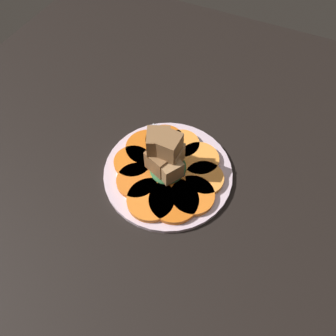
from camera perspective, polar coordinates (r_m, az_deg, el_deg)
table_slab at (r=67.38cm, az=0.00°, el=-1.47°), size 120.00×120.00×2.00cm
plate at (r=66.10cm, az=0.00°, el=-0.76°), size 25.87×25.87×1.05cm
carrot_slice_0 at (r=61.57cm, az=1.02°, el=-5.68°), size 9.49×9.49×1.06cm
carrot_slice_1 at (r=62.25cm, az=4.30°, el=-4.79°), size 8.40×8.40×1.06cm
carrot_slice_2 at (r=64.43cm, az=6.35°, el=-1.78°), size 7.63×7.63×1.06cm
carrot_slice_3 at (r=66.90cm, az=5.46°, el=1.56°), size 8.08×8.08×1.06cm
carrot_slice_4 at (r=68.96cm, az=2.45°, el=4.17°), size 7.24×7.24×1.06cm
carrot_slice_5 at (r=69.47cm, az=-0.58°, el=4.77°), size 8.13×8.13×1.06cm
carrot_slice_6 at (r=68.43cm, az=-3.56°, el=3.52°), size 9.14×9.14×1.06cm
carrot_slice_7 at (r=66.56cm, az=-6.15°, el=1.04°), size 7.67×7.67×1.06cm
carrot_slice_8 at (r=64.01cm, az=-5.44°, el=-2.23°), size 7.99×7.99×1.06cm
carrot_slice_9 at (r=61.70cm, az=-2.93°, el=-5.56°), size 9.09×9.09×1.06cm
center_pile at (r=61.70cm, az=-0.34°, el=1.80°), size 8.44×8.50×10.50cm
fork at (r=67.30cm, az=-3.63°, el=1.76°), size 19.31×5.83×0.40cm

